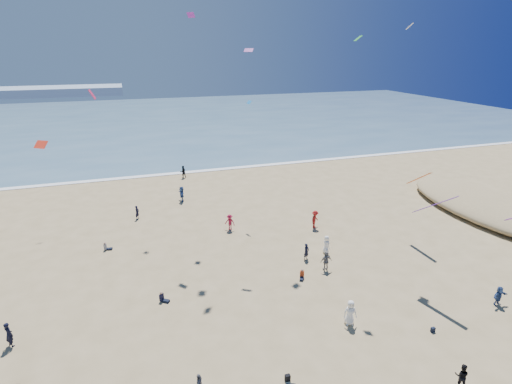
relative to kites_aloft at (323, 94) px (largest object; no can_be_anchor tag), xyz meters
name	(u,v)px	position (x,y,z in m)	size (l,w,h in m)	color
ocean	(146,121)	(-9.29, 81.31, -14.85)	(220.00, 100.00, 0.06)	#476B84
surf_line	(168,174)	(-9.29, 31.31, -14.84)	(220.00, 1.20, 0.08)	white
standing_flyers	(248,248)	(-5.25, 2.94, -13.99)	(38.40, 45.21, 1.95)	black
seated_group	(230,336)	(-9.63, -7.47, -14.46)	(16.73, 30.63, 0.84)	silver
black_backpack	(288,378)	(-7.32, -11.66, -14.69)	(0.30, 0.22, 0.38)	black
navy_bag	(433,330)	(3.69, -10.85, -14.71)	(0.28, 0.18, 0.34)	black
kites_aloft	(323,94)	(0.00, 0.00, 0.00)	(45.51, 43.38, 29.92)	white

